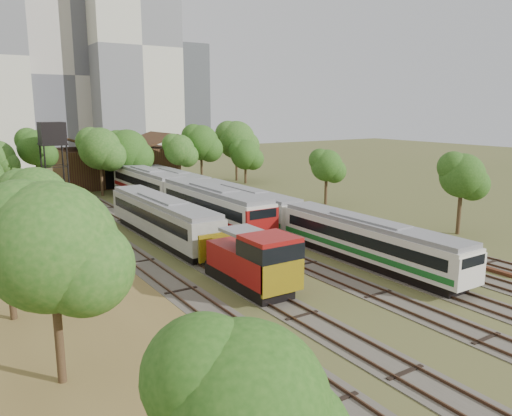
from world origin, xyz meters
TOP-DOWN VIEW (x-y plane):
  - ground at (0.00, 0.00)m, footprint 240.00×240.00m
  - dry_grass_patch at (-18.00, 8.00)m, footprint 14.00×60.00m
  - tracks at (-0.67, 25.00)m, footprint 24.60×80.00m
  - railcar_red_set at (-2.00, 33.26)m, footprint 3.16×34.58m
  - railcar_green_set at (2.00, 25.52)m, footprint 2.72×52.08m
  - railcar_rear at (-2.00, 60.51)m, footprint 3.05×16.07m
  - shunter_locomotive at (-8.00, 7.99)m, footprint 3.02×8.10m
  - old_grey_coach at (-8.00, 22.95)m, footprint 2.98×18.00m
  - water_tower at (-12.46, 44.04)m, footprint 2.84×2.84m
  - rail_pile_near at (8.00, 7.54)m, footprint 0.65×9.71m
  - rail_pile_far at (8.20, 3.98)m, footprint 0.46×7.31m
  - maintenance_shed at (-1.00, 57.98)m, footprint 16.45×11.55m
  - tree_band_left at (-20.37, 19.85)m, footprint 8.45×57.11m
  - tree_band_far at (1.31, 49.54)m, footprint 39.35×8.28m
  - tree_band_right at (15.57, 31.07)m, footprint 5.15×41.84m
  - tower_centre at (2.00, 100.00)m, footprint 20.00×18.00m
  - tower_right at (14.00, 92.00)m, footprint 18.00×16.00m
  - tower_far_right at (34.00, 110.00)m, footprint 12.00×12.00m

SIDE VIEW (x-z plane):
  - ground at x=0.00m, z-range 0.00..0.00m
  - dry_grass_patch at x=-18.00m, z-range 0.00..0.04m
  - tracks at x=-0.67m, z-range -0.05..0.14m
  - rail_pile_far at x=8.20m, z-range 0.00..0.24m
  - rail_pile_near at x=8.00m, z-range 0.00..0.32m
  - railcar_green_set at x=2.00m, z-range 0.10..3.45m
  - shunter_locomotive at x=-8.00m, z-range -0.05..3.90m
  - railcar_rear at x=-2.00m, z-range 0.11..3.88m
  - old_grey_coach at x=-8.00m, z-range 0.17..3.86m
  - railcar_red_set at x=-2.00m, z-range 0.11..4.03m
  - maintenance_shed at x=-1.00m, z-range -0.87..6.70m
  - tree_band_right at x=15.57m, z-range 1.05..8.50m
  - tree_band_left at x=-20.37m, z-range 0.96..9.58m
  - tree_band_far at x=1.31m, z-range 1.36..10.80m
  - water_tower at x=-12.46m, z-range 3.37..13.21m
  - tower_far_right at x=34.00m, z-range 0.00..28.00m
  - tower_centre at x=2.00m, z-range 0.00..36.00m
  - tower_right at x=14.00m, z-range 0.00..48.00m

